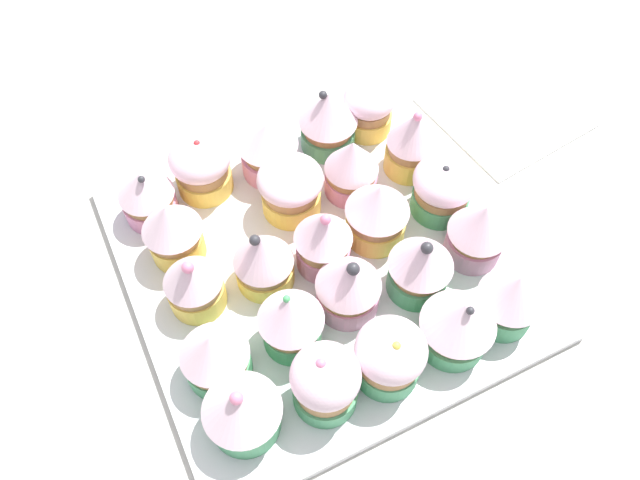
{
  "coord_description": "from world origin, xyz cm",
  "views": [
    {
      "loc": [
        -14.29,
        -29.33,
        54.29
      ],
      "look_at": [
        0.0,
        0.0,
        4.2
      ],
      "focal_mm": 35.18,
      "sensor_mm": 36.0,
      "label": 1
    }
  ],
  "objects_px": {
    "cupcake_6": "(291,320)",
    "cupcake_21": "(269,147)",
    "cupcake_13": "(377,211)",
    "cupcake_15": "(172,230)",
    "cupcake_2": "(387,357)",
    "cupcake_4": "(510,298)",
    "cupcake_16": "(287,189)",
    "napkin": "(505,111)",
    "cupcake_5": "(215,355)",
    "cupcake_12": "(324,238)",
    "cupcake_22": "(328,119)",
    "cupcake_20": "(201,166)",
    "cupcake_10": "(193,281)",
    "cupcake_18": "(412,142)",
    "cupcake_19": "(147,195)",
    "baking_tray": "(320,260)",
    "cupcake_1": "(325,382)",
    "cupcake_3": "(458,323)",
    "cupcake_14": "(443,188)",
    "cupcake_7": "(345,286)",
    "cupcake_11": "(264,260)",
    "cupcake_9": "(479,230)",
    "cupcake_8": "(421,264)",
    "cupcake_0": "(242,410)",
    "cupcake_17": "(352,167)",
    "cupcake_23": "(369,107)"
  },
  "relations": [
    {
      "from": "cupcake_5",
      "to": "cupcake_12",
      "type": "distance_m",
      "value": 0.15
    },
    {
      "from": "cupcake_23",
      "to": "cupcake_15",
      "type": "bearing_deg",
      "value": -165.03
    },
    {
      "from": "cupcake_6",
      "to": "cupcake_13",
      "type": "xyz_separation_m",
      "value": [
        0.12,
        0.07,
        -0.0
      ]
    },
    {
      "from": "cupcake_19",
      "to": "cupcake_16",
      "type": "bearing_deg",
      "value": -23.11
    },
    {
      "from": "cupcake_2",
      "to": "cupcake_5",
      "type": "bearing_deg",
      "value": 153.08
    },
    {
      "from": "cupcake_10",
      "to": "cupcake_18",
      "type": "bearing_deg",
      "value": 11.99
    },
    {
      "from": "cupcake_17",
      "to": "cupcake_23",
      "type": "bearing_deg",
      "value": 50.27
    },
    {
      "from": "cupcake_10",
      "to": "cupcake_18",
      "type": "distance_m",
      "value": 0.27
    },
    {
      "from": "cupcake_5",
      "to": "cupcake_1",
      "type": "bearing_deg",
      "value": -40.75
    },
    {
      "from": "napkin",
      "to": "cupcake_20",
      "type": "bearing_deg",
      "value": 173.45
    },
    {
      "from": "baking_tray",
      "to": "cupcake_17",
      "type": "distance_m",
      "value": 0.1
    },
    {
      "from": "cupcake_10",
      "to": "baking_tray",
      "type": "bearing_deg",
      "value": -2.77
    },
    {
      "from": "cupcake_10",
      "to": "cupcake_15",
      "type": "bearing_deg",
      "value": 88.78
    },
    {
      "from": "cupcake_6",
      "to": "cupcake_13",
      "type": "relative_size",
      "value": 1.01
    },
    {
      "from": "cupcake_11",
      "to": "cupcake_2",
      "type": "bearing_deg",
      "value": -67.1
    },
    {
      "from": "cupcake_0",
      "to": "cupcake_7",
      "type": "xyz_separation_m",
      "value": [
        0.13,
        0.06,
        0.0
      ]
    },
    {
      "from": "cupcake_2",
      "to": "napkin",
      "type": "relative_size",
      "value": 0.46
    },
    {
      "from": "cupcake_18",
      "to": "cupcake_21",
      "type": "xyz_separation_m",
      "value": [
        -0.14,
        0.06,
        -0.0
      ]
    },
    {
      "from": "cupcake_13",
      "to": "cupcake_16",
      "type": "distance_m",
      "value": 0.09
    },
    {
      "from": "cupcake_8",
      "to": "cupcake_9",
      "type": "bearing_deg",
      "value": 7.42
    },
    {
      "from": "cupcake_16",
      "to": "napkin",
      "type": "height_order",
      "value": "cupcake_16"
    },
    {
      "from": "cupcake_15",
      "to": "napkin",
      "type": "bearing_deg",
      "value": 3.51
    },
    {
      "from": "cupcake_10",
      "to": "cupcake_5",
      "type": "bearing_deg",
      "value": -95.66
    },
    {
      "from": "cupcake_6",
      "to": "cupcake_7",
      "type": "distance_m",
      "value": 0.06
    },
    {
      "from": "cupcake_3",
      "to": "cupcake_14",
      "type": "relative_size",
      "value": 1.1
    },
    {
      "from": "cupcake_2",
      "to": "cupcake_9",
      "type": "bearing_deg",
      "value": 27.5
    },
    {
      "from": "cupcake_10",
      "to": "cupcake_7",
      "type": "bearing_deg",
      "value": -28.11
    },
    {
      "from": "cupcake_13",
      "to": "cupcake_15",
      "type": "distance_m",
      "value": 0.2
    },
    {
      "from": "cupcake_18",
      "to": "cupcake_22",
      "type": "height_order",
      "value": "cupcake_18"
    },
    {
      "from": "baking_tray",
      "to": "cupcake_21",
      "type": "relative_size",
      "value": 5.28
    },
    {
      "from": "cupcake_0",
      "to": "cupcake_7",
      "type": "height_order",
      "value": "cupcake_7"
    },
    {
      "from": "cupcake_11",
      "to": "cupcake_9",
      "type": "bearing_deg",
      "value": -17.13
    },
    {
      "from": "cupcake_12",
      "to": "cupcake_19",
      "type": "xyz_separation_m",
      "value": [
        -0.13,
        0.13,
        -0.01
      ]
    },
    {
      "from": "cupcake_5",
      "to": "cupcake_11",
      "type": "bearing_deg",
      "value": 42.24
    },
    {
      "from": "cupcake_10",
      "to": "cupcake_15",
      "type": "xyz_separation_m",
      "value": [
        0.0,
        0.06,
        0.0
      ]
    },
    {
      "from": "cupcake_22",
      "to": "cupcake_18",
      "type": "bearing_deg",
      "value": -46.45
    },
    {
      "from": "cupcake_7",
      "to": "cupcake_11",
      "type": "height_order",
      "value": "cupcake_7"
    },
    {
      "from": "cupcake_14",
      "to": "cupcake_21",
      "type": "height_order",
      "value": "cupcake_21"
    },
    {
      "from": "cupcake_9",
      "to": "cupcake_22",
      "type": "bearing_deg",
      "value": 108.76
    },
    {
      "from": "cupcake_6",
      "to": "cupcake_21",
      "type": "bearing_deg",
      "value": 72.1
    },
    {
      "from": "cupcake_0",
      "to": "cupcake_13",
      "type": "distance_m",
      "value": 0.23
    },
    {
      "from": "cupcake_12",
      "to": "cupcake_22",
      "type": "xyz_separation_m",
      "value": [
        0.07,
        0.14,
        -0.0
      ]
    },
    {
      "from": "cupcake_0",
      "to": "cupcake_10",
      "type": "xyz_separation_m",
      "value": [
        0.0,
        0.13,
        -0.0
      ]
    },
    {
      "from": "cupcake_15",
      "to": "cupcake_5",
      "type": "bearing_deg",
      "value": -93.69
    },
    {
      "from": "cupcake_5",
      "to": "cupcake_20",
      "type": "bearing_deg",
      "value": 73.02
    },
    {
      "from": "cupcake_20",
      "to": "cupcake_21",
      "type": "xyz_separation_m",
      "value": [
        0.07,
        -0.01,
        0.0
      ]
    },
    {
      "from": "cupcake_1",
      "to": "cupcake_19",
      "type": "xyz_separation_m",
      "value": [
        -0.07,
        0.25,
        -0.0
      ]
    },
    {
      "from": "cupcake_2",
      "to": "cupcake_5",
      "type": "relative_size",
      "value": 1.04
    },
    {
      "from": "cupcake_6",
      "to": "cupcake_16",
      "type": "distance_m",
      "value": 0.15
    },
    {
      "from": "cupcake_2",
      "to": "cupcake_4",
      "type": "distance_m",
      "value": 0.12
    }
  ]
}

